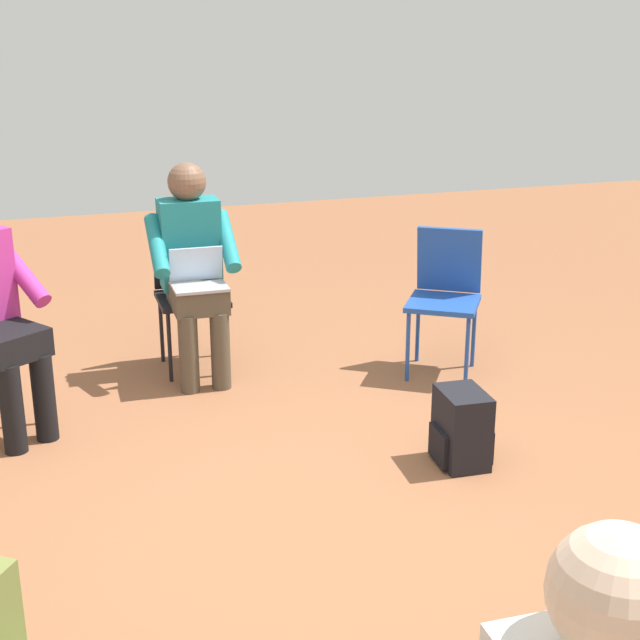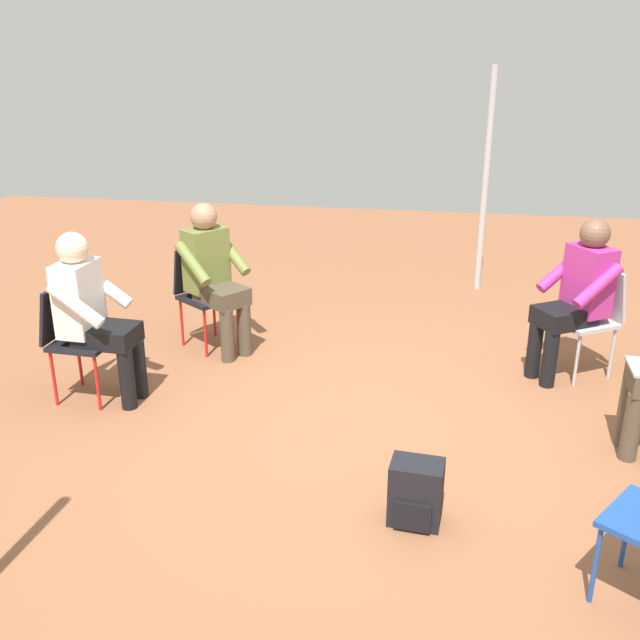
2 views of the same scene
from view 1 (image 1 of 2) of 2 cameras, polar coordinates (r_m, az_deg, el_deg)
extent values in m
plane|color=brown|center=(3.75, -0.44, -13.28)|extent=(14.00, 14.00, 0.00)
cylinder|color=#B7B7BC|center=(4.80, -17.75, -4.06)|extent=(0.02, 0.02, 0.42)
cube|color=#1E4799|center=(5.22, 7.88, 1.06)|extent=(0.56, 0.56, 0.03)
cylinder|color=#1E4799|center=(5.12, 9.39, -2.05)|extent=(0.02, 0.02, 0.42)
cylinder|color=#1E4799|center=(5.16, 5.64, -1.71)|extent=(0.02, 0.02, 0.42)
cylinder|color=#1E4799|center=(5.44, 9.81, -0.85)|extent=(0.02, 0.02, 0.42)
cylinder|color=#1E4799|center=(5.48, 6.28, -0.55)|extent=(0.02, 0.02, 0.42)
cube|color=#1E4799|center=(5.35, 8.27, 3.83)|extent=(0.29, 0.37, 0.40)
cube|color=black|center=(5.31, -8.18, 1.34)|extent=(0.41, 0.41, 0.03)
cylinder|color=black|center=(5.25, -5.93, -1.36)|extent=(0.02, 0.02, 0.42)
cylinder|color=black|center=(5.20, -9.60, -1.72)|extent=(0.02, 0.02, 0.42)
cylinder|color=black|center=(5.57, -6.65, -0.25)|extent=(0.02, 0.02, 0.42)
cylinder|color=black|center=(5.52, -10.11, -0.58)|extent=(0.02, 0.02, 0.42)
cube|color=black|center=(5.44, -8.62, 4.05)|extent=(0.10, 0.38, 0.40)
cylinder|color=#4C4233|center=(5.06, -6.39, -1.96)|extent=(0.11, 0.11, 0.45)
cylinder|color=#4C4233|center=(5.03, -8.40, -2.16)|extent=(0.11, 0.11, 0.45)
cube|color=#4C4233|center=(5.11, -7.86, 1.56)|extent=(0.43, 0.31, 0.14)
cube|color=teal|center=(5.23, -8.34, 4.85)|extent=(0.23, 0.35, 0.52)
sphere|color=brown|center=(5.16, -8.52, 8.74)|extent=(0.22, 0.22, 0.22)
cylinder|color=teal|center=(5.16, -5.97, 5.07)|extent=(0.40, 0.10, 0.31)
cylinder|color=teal|center=(5.10, -10.39, 4.71)|extent=(0.40, 0.10, 0.31)
cube|color=#9EA0A5|center=(4.99, -7.68, 2.07)|extent=(0.23, 0.31, 0.02)
cube|color=#B2D1F2|center=(5.06, -7.95, 3.57)|extent=(0.06, 0.30, 0.20)
cylinder|color=black|center=(4.61, -17.25, -4.74)|extent=(0.11, 0.11, 0.45)
cylinder|color=black|center=(4.52, -19.11, -5.39)|extent=(0.11, 0.11, 0.45)
cube|color=black|center=(4.60, -19.70, -1.24)|extent=(0.52, 0.48, 0.14)
cylinder|color=#B22D84|center=(4.70, -18.62, 2.90)|extent=(0.38, 0.29, 0.31)
sphere|color=beige|center=(1.50, 18.48, -16.23)|extent=(0.22, 0.22, 0.22)
cube|color=black|center=(4.24, 9.06, -6.81)|extent=(0.30, 0.22, 0.36)
cube|color=black|center=(4.28, 9.01, -7.79)|extent=(0.22, 0.27, 0.16)
camera|label=2|loc=(6.19, 39.46, 18.51)|focal=40.00mm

